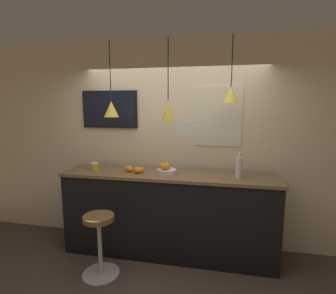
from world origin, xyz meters
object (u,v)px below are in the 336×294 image
(fruit_bowl, at_px, (166,170))
(mounted_tv, at_px, (110,109))
(bar_stool, at_px, (100,237))
(juice_bottle, at_px, (239,167))
(spread_jar, at_px, (95,167))

(fruit_bowl, relative_size, mounted_tv, 0.30)
(mounted_tv, bearing_deg, bar_stool, -75.65)
(bar_stool, distance_m, fruit_bowl, 1.12)
(fruit_bowl, xyz_separation_m, mounted_tv, (-0.92, 0.38, 0.76))
(juice_bottle, bearing_deg, bar_stool, -160.16)
(bar_stool, distance_m, juice_bottle, 1.84)
(juice_bottle, relative_size, spread_jar, 2.91)
(spread_jar, bearing_deg, juice_bottle, 0.00)
(bar_stool, distance_m, mounted_tv, 1.76)
(fruit_bowl, relative_size, juice_bottle, 0.77)
(fruit_bowl, bearing_deg, mounted_tv, 157.22)
(bar_stool, bearing_deg, spread_jar, 119.24)
(bar_stool, bearing_deg, mounted_tv, 104.35)
(fruit_bowl, height_order, spread_jar, fruit_bowl)
(spread_jar, xyz_separation_m, mounted_tv, (0.07, 0.38, 0.76))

